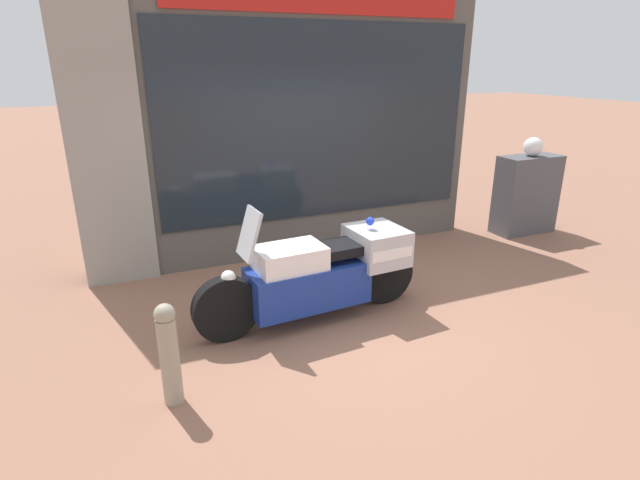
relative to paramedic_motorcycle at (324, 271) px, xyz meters
name	(u,v)px	position (x,y,z in m)	size (l,w,h in m)	color
ground_plane	(355,310)	(0.36, -0.02, -0.51)	(60.00, 60.00, 0.00)	#8E604C
shop_building	(262,127)	(-0.01, 1.97, 1.23)	(5.34, 0.55, 3.47)	#56514C
window_display	(313,214)	(0.70, 2.01, -0.04)	(4.06, 0.30, 1.99)	slate
paramedic_motorcycle	(324,271)	(0.00, 0.00, 0.00)	(2.46, 0.67, 1.27)	black
utility_cabinet	(526,195)	(3.98, 1.31, 0.09)	(0.96, 0.43, 1.20)	#4C4C51
white_helmet	(533,147)	(3.97, 1.30, 0.83)	(0.28, 0.28, 0.28)	white
street_bollard	(169,353)	(-1.66, -0.84, -0.07)	(0.16, 0.16, 0.86)	gray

